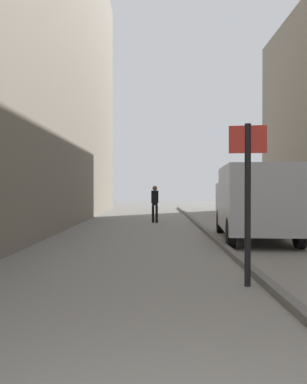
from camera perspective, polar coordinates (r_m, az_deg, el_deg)
name	(u,v)px	position (r m, az deg, el deg)	size (l,w,h in m)	color
ground_plane	(162,237)	(13.96, 1.11, -5.96)	(80.00, 80.00, 0.00)	gray
kerb_strip	(211,235)	(14.07, 7.59, -5.67)	(0.16, 40.00, 0.12)	#615F5B
pedestrian_main_foreground	(155,201)	(19.56, 0.18, -1.25)	(0.33, 0.23, 1.69)	black
delivery_van	(254,200)	(13.46, 13.20, -1.09)	(2.38, 5.63, 2.21)	#B7B7BC
street_sign_post	(248,190)	(7.01, 12.40, 0.30)	(0.60, 0.12, 2.60)	black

